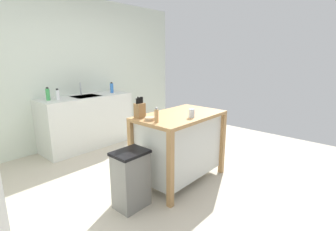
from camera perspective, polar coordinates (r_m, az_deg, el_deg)
name	(u,v)px	position (r m, az deg, el deg)	size (l,w,h in m)	color
ground_plane	(158,182)	(3.28, -2.31, -15.19)	(6.06, 6.06, 0.00)	#BCB29E
wall_back	(66,73)	(4.70, -22.63, 9.21)	(5.06, 0.10, 2.60)	silver
kitchen_island	(180,144)	(3.15, 2.74, -6.53)	(1.14, 0.68, 0.88)	#AD7F4C
knife_block	(140,110)	(2.86, -6.61, 1.32)	(0.11, 0.09, 0.25)	olive
bowl_ceramic_small	(150,119)	(2.75, -4.27, -0.71)	(0.11, 0.11, 0.04)	tan
drinking_cup	(192,113)	(2.88, 5.53, 0.54)	(0.07, 0.07, 0.10)	silver
pepper_grinder	(156,115)	(2.65, -2.71, 0.07)	(0.04, 0.04, 0.17)	tan
trash_bin	(131,179)	(2.70, -8.61, -14.43)	(0.36, 0.28, 0.63)	slate
sink_counter	(87,121)	(4.59, -18.27, -1.23)	(1.57, 0.60, 0.91)	silver
sink_faucet	(81,89)	(4.60, -19.68, 5.84)	(0.02, 0.02, 0.22)	#B7BCC1
bottle_dish_soap	(112,88)	(4.75, -12.97, 6.30)	(0.06, 0.06, 0.20)	blue
bottle_hand_soap	(58,94)	(4.30, -24.33, 4.50)	(0.06, 0.06, 0.17)	white
bottle_spray_cleaner	(48,94)	(4.26, -26.20, 4.47)	(0.06, 0.06, 0.21)	green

